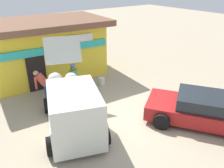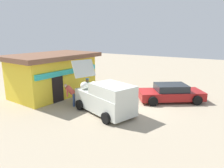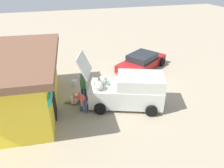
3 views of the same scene
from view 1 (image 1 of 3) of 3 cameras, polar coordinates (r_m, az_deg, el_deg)
The scene contains 8 objects.
ground_plane at distance 9.71m, azimuth 6.75°, elevation -7.88°, with size 60.00×60.00×0.00m, color tan.
storefront_bar at distance 13.57m, azimuth -16.08°, elevation 8.62°, with size 7.02×4.71×3.15m.
delivery_van at distance 8.57m, azimuth -9.79°, elevation -5.59°, with size 3.08×4.74×2.95m.
parked_sedan at distance 9.66m, azimuth 21.95°, elevation -5.94°, with size 4.00×4.65×1.20m.
vendor_standing at distance 10.91m, azimuth -9.51°, elevation 1.36°, with size 0.53×0.44×1.63m.
customer_bending at distance 10.76m, azimuth -16.65°, elevation 0.11°, with size 0.70×0.71×1.49m.
unloaded_banana_pile at distance 11.63m, azimuth -11.47°, elevation -1.12°, with size 0.79×0.91×0.47m.
paint_bucket at distance 12.30m, azimuth -2.57°, elevation 0.74°, with size 0.33×0.33×0.38m, color silver.
Camera 1 is at (-5.67, -5.88, 5.26)m, focal length 36.92 mm.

